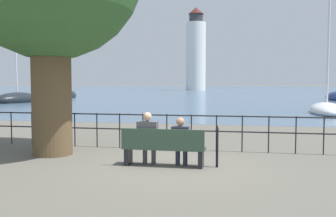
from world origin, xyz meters
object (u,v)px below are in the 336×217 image
object	(u,v)px
seated_person_right	(181,139)
sailboat_2	(17,99)
park_bench	(163,148)
sailboat_0	(327,109)
closed_umbrella	(217,144)
harbor_lighthouse	(196,52)
sailboat_1	(65,95)
seated_person_left	(148,136)

from	to	relation	value
seated_person_right	sailboat_2	size ratio (longest dim) A/B	0.11
park_bench	sailboat_0	size ratio (longest dim) A/B	0.20
closed_umbrella	sailboat_0	xyz separation A→B (m)	(6.06, 17.41, -0.29)
closed_umbrella	harbor_lighthouse	distance (m)	101.58
park_bench	seated_person_right	world-z (taller)	seated_person_right
closed_umbrella	harbor_lighthouse	bearing A→B (deg)	97.14
closed_umbrella	sailboat_1	xyz separation A→B (m)	(-22.59, 37.59, -0.17)
seated_person_left	sailboat_0	xyz separation A→B (m)	(7.71, 17.48, -0.43)
closed_umbrella	sailboat_0	world-z (taller)	sailboat_0
sailboat_1	park_bench	bearing A→B (deg)	-67.54
closed_umbrella	sailboat_2	xyz separation A→B (m)	(-22.11, 26.10, -0.20)
park_bench	closed_umbrella	xyz separation A→B (m)	(1.25, 0.15, 0.12)
seated_person_left	harbor_lighthouse	distance (m)	101.44
park_bench	harbor_lighthouse	world-z (taller)	harbor_lighthouse
sailboat_2	closed_umbrella	bearing A→B (deg)	-36.01
seated_person_left	harbor_lighthouse	bearing A→B (deg)	96.21
sailboat_1	harbor_lighthouse	bearing A→B (deg)	73.87
sailboat_0	sailboat_1	distance (m)	35.05
seated_person_left	harbor_lighthouse	world-z (taller)	harbor_lighthouse
seated_person_right	sailboat_0	size ratio (longest dim) A/B	0.12
park_bench	seated_person_left	bearing A→B (deg)	169.25
park_bench	harbor_lighthouse	distance (m)	101.59
closed_umbrella	sailboat_2	bearing A→B (deg)	130.28
sailboat_2	sailboat_0	bearing A→B (deg)	-3.43
seated_person_left	sailboat_2	xyz separation A→B (m)	(-20.47, 26.17, -0.34)
sailboat_1	sailboat_2	size ratio (longest dim) A/B	1.21
seated_person_right	sailboat_1	xyz separation A→B (m)	(-21.74, 37.66, -0.25)
closed_umbrella	seated_person_right	bearing A→B (deg)	-175.71
harbor_lighthouse	sailboat_2	bearing A→B (deg)	-97.35
park_bench	seated_person_left	distance (m)	0.48
seated_person_right	closed_umbrella	distance (m)	0.86
park_bench	sailboat_0	distance (m)	19.01
seated_person_right	closed_umbrella	bearing A→B (deg)	4.29
sailboat_1	closed_umbrella	bearing A→B (deg)	-66.03
park_bench	seated_person_left	size ratio (longest dim) A/B	1.54
sailboat_1	sailboat_2	distance (m)	11.51
park_bench	seated_person_left	xyz separation A→B (m)	(-0.40, 0.08, 0.26)
seated_person_right	sailboat_0	world-z (taller)	sailboat_0
seated_person_right	sailboat_0	bearing A→B (deg)	68.41
seated_person_right	sailboat_1	size ratio (longest dim) A/B	0.09
seated_person_right	seated_person_left	bearing A→B (deg)	-179.50
park_bench	sailboat_2	distance (m)	33.53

